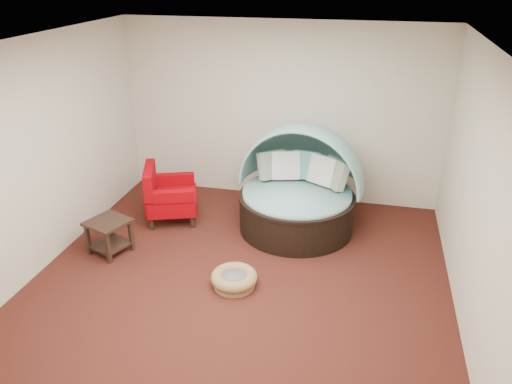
% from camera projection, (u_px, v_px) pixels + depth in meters
% --- Properties ---
extents(floor, '(5.00, 5.00, 0.00)m').
position_uv_depth(floor, '(241.00, 278.00, 6.15)').
color(floor, '#4C1D15').
rests_on(floor, ground).
extents(wall_back, '(5.00, 0.00, 5.00)m').
position_uv_depth(wall_back, '(280.00, 113.00, 7.77)').
color(wall_back, beige).
rests_on(wall_back, floor).
extents(wall_front, '(5.00, 0.00, 5.00)m').
position_uv_depth(wall_front, '(144.00, 313.00, 3.35)').
color(wall_front, beige).
rests_on(wall_front, floor).
extents(wall_left, '(0.00, 5.00, 5.00)m').
position_uv_depth(wall_left, '(41.00, 155.00, 6.07)').
color(wall_left, beige).
rests_on(wall_left, floor).
extents(wall_right, '(0.00, 5.00, 5.00)m').
position_uv_depth(wall_right, '(478.00, 195.00, 5.04)').
color(wall_right, beige).
rests_on(wall_right, floor).
extents(ceiling, '(5.00, 5.00, 0.00)m').
position_uv_depth(ceiling, '(237.00, 44.00, 4.97)').
color(ceiling, white).
rests_on(ceiling, wall_back).
extents(canopy_daybed, '(1.90, 1.84, 1.51)m').
position_uv_depth(canopy_daybed, '(299.00, 182.00, 7.08)').
color(canopy_daybed, black).
rests_on(canopy_daybed, floor).
extents(pet_basket, '(0.67, 0.67, 0.20)m').
position_uv_depth(pet_basket, '(234.00, 279.00, 5.96)').
color(pet_basket, olive).
rests_on(pet_basket, floor).
extents(red_armchair, '(0.94, 0.94, 0.86)m').
position_uv_depth(red_armchair, '(168.00, 195.00, 7.39)').
color(red_armchair, black).
rests_on(red_armchair, floor).
extents(side_table, '(0.63, 0.63, 0.47)m').
position_uv_depth(side_table, '(109.00, 232.00, 6.58)').
color(side_table, black).
rests_on(side_table, floor).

